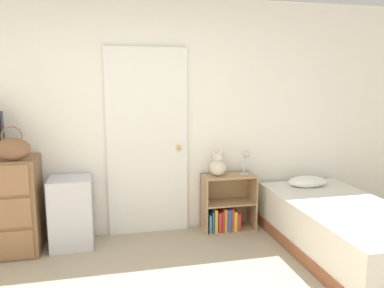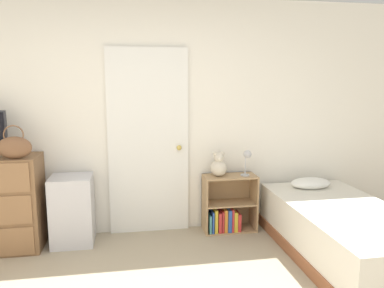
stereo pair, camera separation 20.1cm
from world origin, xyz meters
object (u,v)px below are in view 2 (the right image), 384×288
at_px(desk_lamp, 247,157).
at_px(bed, 344,232).
at_px(handbag, 14,147).
at_px(storage_bin, 73,210).
at_px(bookshelf, 227,210).
at_px(teddy_bear, 219,166).

bearing_deg(desk_lamp, bed, -47.56).
relative_size(handbag, desk_lamp, 1.11).
distance_m(desk_lamp, bed, 1.22).
relative_size(handbag, storage_bin, 0.45).
bearing_deg(desk_lamp, bookshelf, 169.60).
bearing_deg(bookshelf, teddy_bear, 179.78).
height_order(teddy_bear, desk_lamp, desk_lamp).
bearing_deg(handbag, storage_bin, 20.28).
height_order(teddy_bear, bed, teddy_bear).
distance_m(storage_bin, desk_lamp, 1.93).
distance_m(bookshelf, teddy_bear, 0.52).
distance_m(storage_bin, bookshelf, 1.66).
bearing_deg(handbag, bed, -11.09).
xyz_separation_m(teddy_bear, bed, (1.03, -0.83, -0.51)).
distance_m(bookshelf, bed, 1.24).
bearing_deg(storage_bin, bookshelf, 1.90).
bearing_deg(bed, bookshelf, 138.43).
xyz_separation_m(handbag, bookshelf, (2.12, 0.23, -0.82)).
xyz_separation_m(storage_bin, bookshelf, (1.66, 0.06, -0.12)).
relative_size(bookshelf, bed, 0.32).
relative_size(desk_lamp, bed, 0.15).
bearing_deg(bookshelf, desk_lamp, -10.40).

